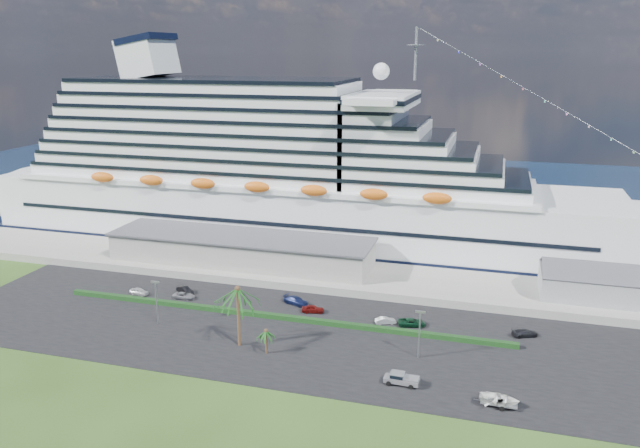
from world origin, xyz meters
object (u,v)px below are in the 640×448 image
(cruise_ship, at_px, (289,179))
(parked_car_3, at_px, (296,301))
(boat_trailer, at_px, (499,399))
(pickup_truck, at_px, (401,378))

(cruise_ship, distance_m, parked_car_3, 45.97)
(cruise_ship, xyz_separation_m, boat_trailer, (54.42, -67.54, -15.37))
(cruise_ship, relative_size, boat_trailer, 30.00)
(cruise_ship, height_order, parked_car_3, cruise_ship)
(parked_car_3, bearing_deg, boat_trailer, -104.90)
(boat_trailer, bearing_deg, cruise_ship, 128.86)
(pickup_truck, relative_size, boat_trailer, 0.84)
(parked_car_3, bearing_deg, cruise_ship, 40.41)
(parked_car_3, xyz_separation_m, pickup_truck, (24.93, -24.90, 0.25))
(parked_car_3, bearing_deg, pickup_truck, -115.18)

